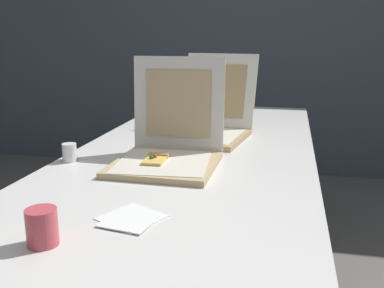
{
  "coord_description": "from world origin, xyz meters",
  "views": [
    {
      "loc": [
        0.37,
        -1.1,
        1.2
      ],
      "look_at": [
        0.02,
        0.44,
        0.8
      ],
      "focal_mm": 40.68,
      "sensor_mm": 36.0,
      "label": 1
    }
  ],
  "objects_px": {
    "cup_white_far": "(168,120)",
    "cup_printed_front": "(42,227)",
    "pizza_box_middle": "(207,125)",
    "table": "(196,158)",
    "napkin_pile": "(131,219)",
    "cup_white_near_left": "(70,153)",
    "pizza_box_front": "(168,150)"
  },
  "relations": [
    {
      "from": "pizza_box_front",
      "to": "cup_printed_front",
      "type": "bearing_deg",
      "value": -98.48
    },
    {
      "from": "table",
      "to": "cup_printed_front",
      "type": "distance_m",
      "value": 0.93
    },
    {
      "from": "napkin_pile",
      "to": "cup_white_far",
      "type": "bearing_deg",
      "value": 100.99
    },
    {
      "from": "cup_white_near_left",
      "to": "table",
      "type": "bearing_deg",
      "value": 34.9
    },
    {
      "from": "cup_white_far",
      "to": "cup_printed_front",
      "type": "bearing_deg",
      "value": -86.8
    },
    {
      "from": "pizza_box_middle",
      "to": "napkin_pile",
      "type": "bearing_deg",
      "value": -82.65
    },
    {
      "from": "pizza_box_front",
      "to": "pizza_box_middle",
      "type": "relative_size",
      "value": 0.77
    },
    {
      "from": "pizza_box_middle",
      "to": "cup_printed_front",
      "type": "bearing_deg",
      "value": -89.84
    },
    {
      "from": "table",
      "to": "cup_white_far",
      "type": "height_order",
      "value": "cup_white_far"
    },
    {
      "from": "cup_white_far",
      "to": "cup_printed_front",
      "type": "xyz_separation_m",
      "value": [
        0.07,
        -1.29,
        0.01
      ]
    },
    {
      "from": "cup_white_near_left",
      "to": "pizza_box_middle",
      "type": "bearing_deg",
      "value": 49.81
    },
    {
      "from": "table",
      "to": "pizza_box_front",
      "type": "distance_m",
      "value": 0.27
    },
    {
      "from": "napkin_pile",
      "to": "cup_printed_front",
      "type": "bearing_deg",
      "value": -130.41
    },
    {
      "from": "pizza_box_front",
      "to": "cup_white_near_left",
      "type": "relative_size",
      "value": 5.7
    },
    {
      "from": "pizza_box_middle",
      "to": "cup_printed_front",
      "type": "distance_m",
      "value": 1.13
    },
    {
      "from": "cup_printed_front",
      "to": "napkin_pile",
      "type": "height_order",
      "value": "cup_printed_front"
    },
    {
      "from": "pizza_box_middle",
      "to": "cup_white_near_left",
      "type": "bearing_deg",
      "value": -121.68
    },
    {
      "from": "table",
      "to": "pizza_box_front",
      "type": "height_order",
      "value": "pizza_box_front"
    },
    {
      "from": "cup_white_near_left",
      "to": "cup_white_far",
      "type": "bearing_deg",
      "value": 74.36
    },
    {
      "from": "cup_white_near_left",
      "to": "napkin_pile",
      "type": "relative_size",
      "value": 0.36
    },
    {
      "from": "pizza_box_middle",
      "to": "table",
      "type": "bearing_deg",
      "value": -83.31
    },
    {
      "from": "cup_white_far",
      "to": "cup_printed_front",
      "type": "relative_size",
      "value": 0.79
    },
    {
      "from": "pizza_box_front",
      "to": "cup_printed_front",
      "type": "distance_m",
      "value": 0.67
    },
    {
      "from": "table",
      "to": "napkin_pile",
      "type": "relative_size",
      "value": 11.81
    },
    {
      "from": "cup_white_far",
      "to": "napkin_pile",
      "type": "distance_m",
      "value": 1.14
    },
    {
      "from": "pizza_box_front",
      "to": "cup_white_far",
      "type": "bearing_deg",
      "value": 106.41
    },
    {
      "from": "cup_white_near_left",
      "to": "napkin_pile",
      "type": "bearing_deg",
      "value": -47.72
    },
    {
      "from": "pizza_box_middle",
      "to": "napkin_pile",
      "type": "relative_size",
      "value": 2.67
    },
    {
      "from": "cup_printed_front",
      "to": "table",
      "type": "bearing_deg",
      "value": 80.15
    },
    {
      "from": "pizza_box_front",
      "to": "napkin_pile",
      "type": "relative_size",
      "value": 2.05
    },
    {
      "from": "cup_white_near_left",
      "to": "napkin_pile",
      "type": "xyz_separation_m",
      "value": [
        0.41,
        -0.45,
        -0.03
      ]
    },
    {
      "from": "cup_white_near_left",
      "to": "cup_printed_front",
      "type": "relative_size",
      "value": 0.79
    }
  ]
}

